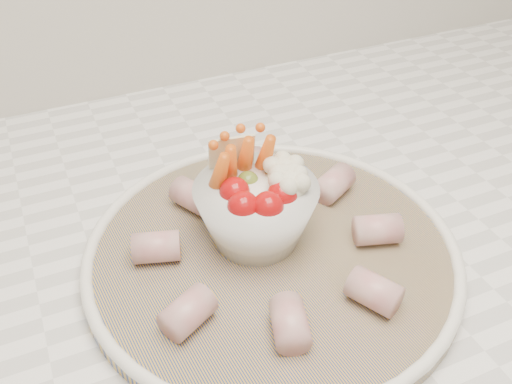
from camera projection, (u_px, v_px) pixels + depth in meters
name	position (u px, v px, depth m)	size (l,w,h in m)	color
serving_platter	(272.00, 252.00, 0.56)	(0.40, 0.40, 0.02)	navy
veggie_bowl	(256.00, 206.00, 0.55)	(0.12, 0.12, 0.11)	white
cured_meat_rolls	(271.00, 238.00, 0.55)	(0.26, 0.26, 0.03)	#B45258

